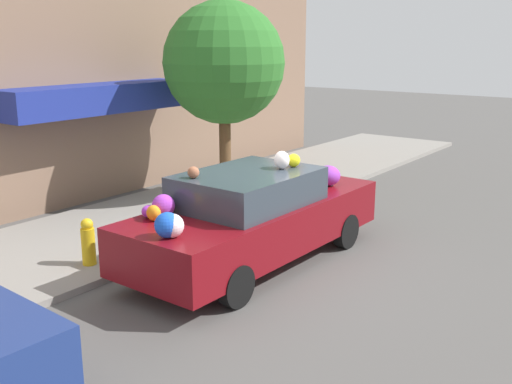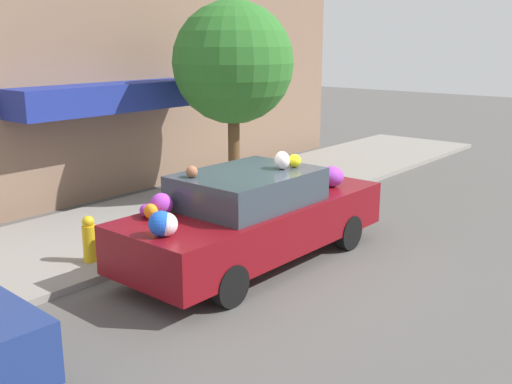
# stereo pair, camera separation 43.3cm
# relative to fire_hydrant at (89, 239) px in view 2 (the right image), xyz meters

# --- Properties ---
(ground_plane) EXTENTS (60.00, 60.00, 0.00)m
(ground_plane) POSITION_rel_fire_hydrant_xyz_m (1.75, -1.67, -0.45)
(ground_plane) COLOR #565451
(sidewalk_curb) EXTENTS (24.00, 3.20, 0.10)m
(sidewalk_curb) POSITION_rel_fire_hydrant_xyz_m (1.75, 1.03, -0.40)
(sidewalk_curb) COLOR gray
(sidewalk_curb) RESTS_ON ground
(building_facade) EXTENTS (18.00, 1.20, 5.22)m
(building_facade) POSITION_rel_fire_hydrant_xyz_m (1.80, 3.23, 2.13)
(building_facade) COLOR #846651
(building_facade) RESTS_ON ground
(street_tree) EXTENTS (2.44, 2.44, 3.97)m
(street_tree) POSITION_rel_fire_hydrant_xyz_m (4.24, 0.92, 2.39)
(street_tree) COLOR brown
(street_tree) RESTS_ON sidewalk_curb
(fire_hydrant) EXTENTS (0.20, 0.20, 0.70)m
(fire_hydrant) POSITION_rel_fire_hydrant_xyz_m (0.00, 0.00, 0.00)
(fire_hydrant) COLOR gold
(fire_hydrant) RESTS_ON sidewalk_curb
(art_car) EXTENTS (4.55, 1.74, 1.71)m
(art_car) POSITION_rel_fire_hydrant_xyz_m (1.74, -1.73, 0.31)
(art_car) COLOR maroon
(art_car) RESTS_ON ground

